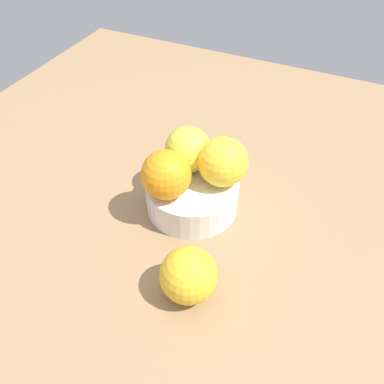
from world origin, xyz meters
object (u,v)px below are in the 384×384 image
object	(u,v)px
fruit_bowl	(192,195)
orange_in_bowl_2	(188,149)
orange_loose_0	(189,275)
orange_in_bowl_0	(223,162)
orange_in_bowl_1	(166,175)

from	to	relation	value
fruit_bowl	orange_in_bowl_2	xyz separation A→B (cm)	(2.13, -3.03, 6.37)
orange_in_bowl_2	orange_loose_0	world-z (taller)	orange_in_bowl_2
orange_in_bowl_2	orange_in_bowl_0	bearing A→B (deg)	173.25
orange_in_bowl_0	orange_in_bowl_1	world-z (taller)	orange_in_bowl_0
orange_in_bowl_1	fruit_bowl	bearing A→B (deg)	-121.78
orange_in_bowl_0	orange_loose_0	distance (cm)	18.39
orange_in_bowl_1	orange_in_bowl_2	size ratio (longest dim) A/B	1.02
orange_in_bowl_2	orange_loose_0	distance (cm)	20.78
fruit_bowl	orange_in_bowl_2	world-z (taller)	orange_in_bowl_2
orange_in_bowl_1	orange_in_bowl_2	xyz separation A→B (cm)	(-0.25, -6.87, -0.06)
fruit_bowl	orange_in_bowl_1	distance (cm)	7.86
orange_loose_0	orange_in_bowl_2	bearing A→B (deg)	-64.50
orange_in_bowl_2	orange_loose_0	xyz separation A→B (cm)	(-8.69, 18.21, -4.97)
orange_in_bowl_1	orange_loose_0	distance (cm)	15.29
fruit_bowl	orange_in_bowl_1	size ratio (longest dim) A/B	1.99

